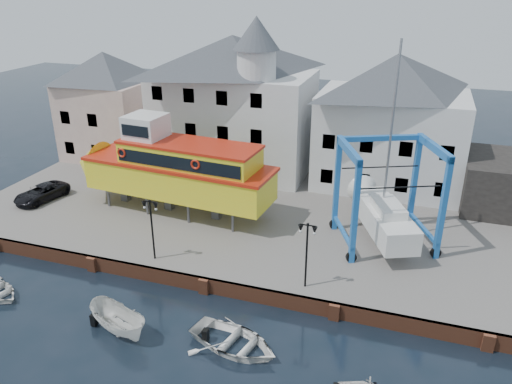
% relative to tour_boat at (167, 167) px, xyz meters
% --- Properties ---
extents(ground, '(140.00, 140.00, 0.00)m').
position_rel_tour_boat_xyz_m(ground, '(6.56, -8.24, -4.49)').
color(ground, black).
rests_on(ground, ground).
extents(hardstanding, '(44.00, 22.00, 1.00)m').
position_rel_tour_boat_xyz_m(hardstanding, '(6.56, 2.76, -3.99)').
color(hardstanding, '#635B58').
rests_on(hardstanding, ground).
extents(quay_wall, '(44.00, 0.47, 1.00)m').
position_rel_tour_boat_xyz_m(quay_wall, '(6.56, -8.13, -3.99)').
color(quay_wall, brown).
rests_on(quay_wall, ground).
extents(building_pink, '(8.00, 7.00, 10.30)m').
position_rel_tour_boat_xyz_m(building_pink, '(-11.44, 9.76, 1.66)').
color(building_pink, '#BC9890').
rests_on(building_pink, hardstanding).
extents(building_white_main, '(14.00, 8.30, 14.00)m').
position_rel_tour_boat_xyz_m(building_white_main, '(1.69, 10.15, 2.85)').
color(building_white_main, silver).
rests_on(building_white_main, hardstanding).
extents(building_white_right, '(12.00, 8.00, 11.20)m').
position_rel_tour_boat_xyz_m(building_white_right, '(15.56, 10.76, 2.11)').
color(building_white_right, silver).
rests_on(building_white_right, hardstanding).
extents(lamp_post_left, '(1.12, 0.32, 4.20)m').
position_rel_tour_boat_xyz_m(lamp_post_left, '(2.56, -7.04, -0.32)').
color(lamp_post_left, black).
rests_on(lamp_post_left, hardstanding).
extents(lamp_post_right, '(1.12, 0.32, 4.20)m').
position_rel_tour_boat_xyz_m(lamp_post_right, '(12.56, -7.04, -0.32)').
color(lamp_post_right, black).
rests_on(lamp_post_right, hardstanding).
extents(tour_boat, '(17.28, 5.46, 7.40)m').
position_rel_tour_boat_xyz_m(tour_boat, '(0.00, 0.00, 0.00)').
color(tour_boat, '#59595E').
rests_on(tour_boat, hardstanding).
extents(travel_lift, '(7.73, 9.08, 13.48)m').
position_rel_tour_boat_xyz_m(travel_lift, '(16.01, 0.55, -1.24)').
color(travel_lift, '#1F63A6').
rests_on(travel_lift, hardstanding).
extents(van, '(2.99, 4.86, 1.26)m').
position_rel_tour_boat_xyz_m(van, '(-10.71, -1.77, -2.86)').
color(van, black).
rests_on(van, hardstanding).
extents(motorboat_a, '(4.58, 3.08, 1.65)m').
position_rel_tour_boat_xyz_m(motorboat_a, '(3.65, -13.04, -4.49)').
color(motorboat_a, white).
rests_on(motorboat_a, ground).
extents(motorboat_b, '(5.67, 4.62, 1.03)m').
position_rel_tour_boat_xyz_m(motorboat_b, '(10.03, -12.28, -4.49)').
color(motorboat_b, white).
rests_on(motorboat_b, ground).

